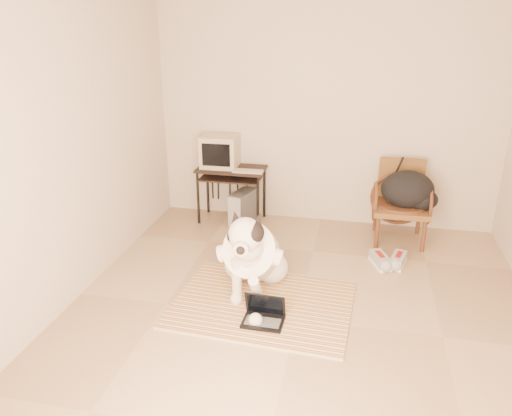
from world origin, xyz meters
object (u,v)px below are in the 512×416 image
(crt_monitor, at_px, (220,151))
(backpack, at_px, (410,191))
(pc_tower, at_px, (243,207))
(rattan_chair, at_px, (401,202))
(laptop, at_px, (264,315))
(computer_desk, at_px, (231,176))
(dog, at_px, (253,255))

(crt_monitor, bearing_deg, backpack, -6.89)
(pc_tower, bearing_deg, rattan_chair, -2.89)
(laptop, distance_m, computer_desk, 2.29)
(pc_tower, relative_size, rattan_chair, 0.52)
(computer_desk, bearing_deg, dog, -68.95)
(crt_monitor, height_order, pc_tower, crt_monitor)
(laptop, bearing_deg, computer_desk, 111.41)
(computer_desk, relative_size, pc_tower, 1.77)
(computer_desk, xyz_separation_m, rattan_chair, (1.98, -0.13, -0.13))
(pc_tower, height_order, rattan_chair, rattan_chair)
(dog, bearing_deg, backpack, 43.91)
(laptop, distance_m, pc_tower, 2.15)
(crt_monitor, bearing_deg, rattan_chair, -5.34)
(dog, distance_m, laptop, 0.60)
(pc_tower, height_order, backpack, backpack)
(dog, distance_m, backpack, 2.02)
(computer_desk, height_order, pc_tower, computer_desk)
(dog, relative_size, laptop, 3.70)
(laptop, height_order, pc_tower, pc_tower)
(dog, relative_size, crt_monitor, 2.93)
(dog, xyz_separation_m, laptop, (0.20, -0.49, -0.29))
(rattan_chair, bearing_deg, dog, -133.14)
(computer_desk, relative_size, crt_monitor, 1.87)
(laptop, height_order, backpack, backpack)
(dog, xyz_separation_m, backpack, (1.45, 1.39, 0.24))
(crt_monitor, height_order, rattan_chair, crt_monitor)
(rattan_chair, bearing_deg, computer_desk, 176.12)
(rattan_chair, bearing_deg, backpack, -40.99)
(laptop, distance_m, backpack, 2.32)
(computer_desk, bearing_deg, pc_tower, -15.55)
(crt_monitor, relative_size, backpack, 0.71)
(crt_monitor, distance_m, backpack, 2.24)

